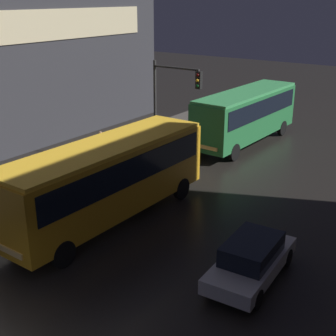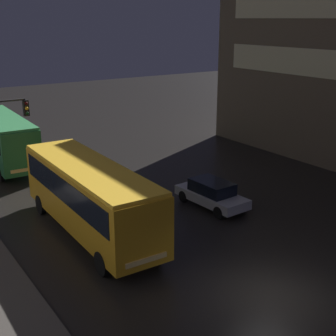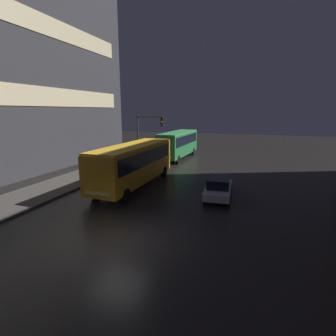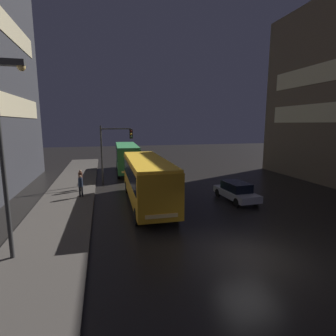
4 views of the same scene
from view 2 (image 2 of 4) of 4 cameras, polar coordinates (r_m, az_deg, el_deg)
name	(u,v)px [view 2 (image 2 of 4)]	position (r m, az deg, el deg)	size (l,w,h in m)	color
ground_plane	(272,296)	(18.03, 12.54, -15.02)	(120.00, 120.00, 0.00)	black
bus_near	(90,192)	(21.62, -9.55, -2.93)	(2.74, 10.16, 3.38)	orange
bus_far	(3,136)	(33.48, -19.44, 3.73)	(2.71, 9.46, 3.38)	#236B38
car_taxi	(212,193)	(25.04, 5.35, -3.11)	(1.96, 4.30, 1.44)	#B7B7BC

